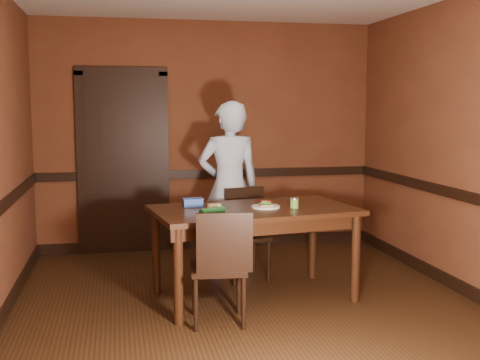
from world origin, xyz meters
name	(u,v)px	position (x,y,z in m)	size (l,w,h in m)	color
floor	(248,307)	(0.00, 0.00, 0.00)	(4.00, 4.50, 0.01)	black
wall_back	(208,136)	(0.00, 2.25, 1.35)	(4.00, 0.02, 2.70)	brown
wall_front	(352,183)	(0.00, -2.25, 1.35)	(4.00, 0.02, 2.70)	brown
wall_right	(467,146)	(2.00, 0.00, 1.35)	(0.02, 4.50, 2.70)	brown
dado_back	(208,174)	(0.00, 2.23, 0.90)	(4.00, 0.03, 0.10)	black
dado_right	(463,196)	(1.99, 0.00, 0.90)	(0.03, 4.50, 0.10)	black
baseboard_back	(209,242)	(0.00, 2.23, 0.06)	(4.00, 0.03, 0.12)	black
baseboard_left	(2,316)	(-1.99, 0.00, 0.06)	(0.03, 4.50, 0.12)	black
baseboard_right	(459,286)	(1.99, 0.00, 0.06)	(0.03, 4.50, 0.12)	black
door	(123,159)	(-1.00, 2.22, 1.09)	(1.05, 0.07, 2.20)	black
dining_table	(254,253)	(0.10, 0.23, 0.41)	(1.74, 0.98, 0.82)	black
chair_far	(245,235)	(0.14, 0.82, 0.45)	(0.42, 0.42, 0.89)	black
chair_near	(218,266)	(-0.31, -0.31, 0.46)	(0.43, 0.43, 0.91)	black
person	(229,187)	(0.05, 1.14, 0.88)	(0.64, 0.42, 1.76)	silver
sandwich_plate	(266,206)	(0.20, 0.21, 0.83)	(0.25, 0.25, 0.06)	silver
sauce_jar	(294,203)	(0.44, 0.14, 0.86)	(0.08, 0.08, 0.09)	#679842
cheese_saucer	(214,207)	(-0.25, 0.22, 0.83)	(0.14, 0.14, 0.04)	silver
food_tub	(193,203)	(-0.42, 0.39, 0.85)	(0.18, 0.13, 0.08)	blue
wrapped_veg	(212,211)	(-0.32, -0.06, 0.85)	(0.06, 0.06, 0.23)	#164A1E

